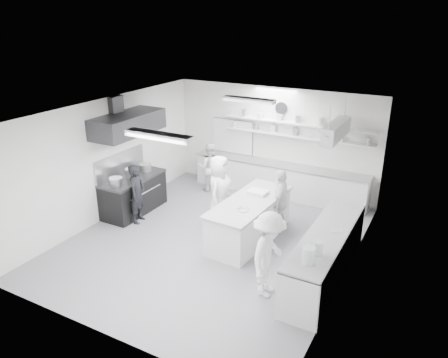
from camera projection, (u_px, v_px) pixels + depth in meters
The scene contains 27 objects.
floor at pixel (213, 241), 9.94m from camera, with size 6.00×7.00×0.02m, color gray.
ceiling at pixel (211, 111), 8.84m from camera, with size 6.00×7.00×0.02m, color silver.
wall_back at pixel (274, 140), 12.26m from camera, with size 6.00×0.04×3.00m, color silver.
wall_front at pixel (97, 255), 6.53m from camera, with size 6.00×0.04×3.00m, color silver.
wall_left at pixel (107, 159), 10.72m from camera, with size 0.04×7.00×3.00m, color silver.
wall_right at pixel (352, 208), 8.06m from camera, with size 0.04×7.00×3.00m, color silver.
stove at pixel (134, 195), 11.26m from camera, with size 0.80×1.80×0.90m, color black.
exhaust_hood at pixel (128, 124), 10.56m from camera, with size 0.85×2.00×0.50m, color #2C2C2F.
back_counter at pixel (278, 180), 12.26m from camera, with size 5.00×0.60×0.92m, color silver.
shelf_lower at pixel (296, 136), 11.75m from camera, with size 4.20×0.26×0.04m, color silver.
shelf_upper at pixel (297, 123), 11.62m from camera, with size 4.20×0.26×0.04m, color silver.
pass_through_window at pixel (233, 136), 12.84m from camera, with size 1.30×0.04×1.00m, color black.
wall_clock at pixel (281, 108), 11.79m from camera, with size 0.32×0.32×0.05m, color silver.
right_counter at pixel (325, 256), 8.43m from camera, with size 0.74×3.30×0.94m, color silver.
pot_rack at pixel (336, 130), 10.18m from camera, with size 0.30×1.60×0.40m, color #A9AAAB.
light_fixture_front at pixel (159, 136), 7.39m from camera, with size 1.30×0.25×0.10m, color silver.
light_fixture_rear at pixel (249, 100), 10.34m from camera, with size 1.30×0.25×0.10m, color silver.
prep_island at pixel (249, 221), 9.89m from camera, with size 0.92×2.46×0.91m, color silver.
stove_pot at pixel (132, 174), 11.04m from camera, with size 0.34×0.34×0.27m, color #A9AAAB.
cook_stove at pixel (137, 194), 10.60m from camera, with size 0.54×0.36×1.49m, color black.
cook_back at pixel (210, 167), 12.50m from camera, with size 0.69×0.54×1.42m, color white.
cook_island_left at pixel (219, 191), 10.41m from camera, with size 0.87×0.56×1.77m, color white.
cook_island_right at pixel (280, 201), 10.13m from camera, with size 0.91×0.38×1.55m, color white.
cook_right at pixel (269, 255), 7.80m from camera, with size 1.07×0.62×1.66m, color white.
bowl_island_a at pixel (243, 210), 9.28m from camera, with size 0.25×0.25×0.06m, color #A9AAAB.
bowl_island_b at pixel (243, 211), 9.22m from camera, with size 0.22×0.22×0.07m, color silver.
bowl_right at pixel (337, 232), 8.33m from camera, with size 0.21×0.21×0.05m, color silver.
Camera 1 is at (4.39, -7.56, 4.94)m, focal length 34.73 mm.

